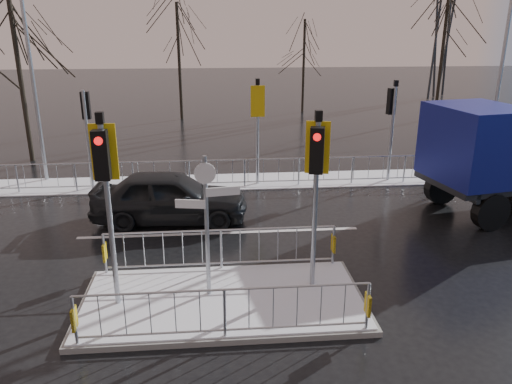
{
  "coord_description": "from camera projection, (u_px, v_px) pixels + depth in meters",
  "views": [
    {
      "loc": [
        -0.13,
        -9.38,
        5.69
      ],
      "look_at": [
        0.89,
        2.07,
        1.8
      ],
      "focal_mm": 35.0,
      "sensor_mm": 36.0,
      "label": 1
    }
  ],
  "objects": [
    {
      "name": "ground",
      "position": [
        223.0,
        303.0,
        10.69
      ],
      "size": [
        120.0,
        120.0,
        0.0
      ],
      "primitive_type": "plane",
      "color": "black",
      "rests_on": "ground"
    },
    {
      "name": "snow_verge",
      "position": [
        217.0,
        182.0,
        18.79
      ],
      "size": [
        30.0,
        2.0,
        0.04
      ],
      "primitive_type": "cube",
      "color": "silver",
      "rests_on": "ground"
    },
    {
      "name": "lane_markings",
      "position": [
        224.0,
        312.0,
        10.37
      ],
      "size": [
        8.0,
        11.38,
        0.01
      ],
      "color": "silver",
      "rests_on": "ground"
    },
    {
      "name": "traffic_island",
      "position": [
        222.0,
        287.0,
        10.57
      ],
      "size": [
        6.0,
        3.04,
        4.15
      ],
      "color": "slate",
      "rests_on": "ground"
    },
    {
      "name": "far_kerb_fixtures",
      "position": [
        225.0,
        160.0,
        18.02
      ],
      "size": [
        18.0,
        0.65,
        3.83
      ],
      "color": "#999FA7",
      "rests_on": "ground"
    },
    {
      "name": "car_far_lane",
      "position": [
        170.0,
        197.0,
        14.91
      ],
      "size": [
        4.68,
        2.09,
        1.56
      ],
      "primitive_type": "imported",
      "rotation": [
        0.0,
        0.0,
        1.52
      ],
      "color": "black",
      "rests_on": "ground"
    },
    {
      "name": "flatbed_truck",
      "position": [
        502.0,
        157.0,
        15.32
      ],
      "size": [
        7.72,
        3.97,
        3.41
      ],
      "color": "black",
      "rests_on": "ground"
    },
    {
      "name": "tree_near_b",
      "position": [
        14.0,
        38.0,
        20.16
      ],
      "size": [
        4.0,
        4.0,
        7.55
      ],
      "color": "black",
      "rests_on": "ground"
    },
    {
      "name": "tree_far_a",
      "position": [
        178.0,
        39.0,
        29.73
      ],
      "size": [
        3.75,
        3.75,
        7.08
      ],
      "color": "black",
      "rests_on": "ground"
    },
    {
      "name": "tree_far_b",
      "position": [
        304.0,
        48.0,
        32.5
      ],
      "size": [
        3.25,
        3.25,
        6.14
      ],
      "color": "black",
      "rests_on": "ground"
    },
    {
      "name": "tree_far_c",
      "position": [
        445.0,
        33.0,
        30.03
      ],
      "size": [
        4.0,
        4.0,
        7.55
      ],
      "color": "black",
      "rests_on": "ground"
    },
    {
      "name": "street_lamp_right",
      "position": [
        504.0,
        61.0,
        18.19
      ],
      "size": [
        1.25,
        0.18,
        8.0
      ],
      "color": "#999FA7",
      "rests_on": "ground"
    },
    {
      "name": "street_lamp_left",
      "position": [
        32.0,
        59.0,
        17.67
      ],
      "size": [
        1.25,
        0.18,
        8.2
      ],
      "color": "#999FA7",
      "rests_on": "ground"
    }
  ]
}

